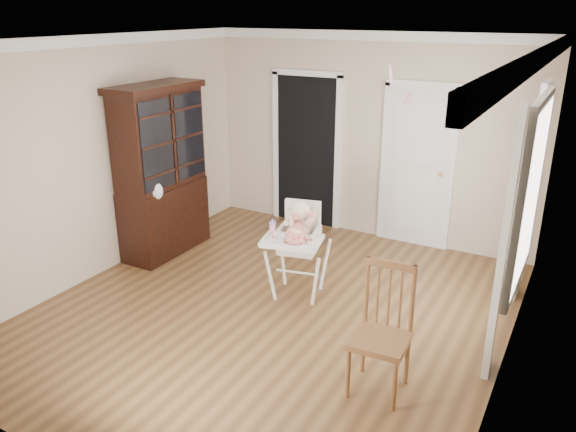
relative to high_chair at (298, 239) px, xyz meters
The scene contains 16 objects.
floor 0.79m from the high_chair, 98.05° to the right, with size 5.00×5.00×0.00m, color #56371D.
ceiling 2.10m from the high_chair, 98.05° to the right, with size 5.00×5.00×0.00m, color white.
wall_back 2.17m from the high_chair, 91.77° to the left, with size 4.50×4.50×0.00m, color beige.
wall_left 2.46m from the high_chair, 169.03° to the right, with size 5.00×5.00×0.00m, color beige.
wall_right 2.34m from the high_chair, 11.59° to the right, with size 5.00×5.00×0.00m, color beige.
crown_molding 2.04m from the high_chair, 98.05° to the right, with size 4.50×5.00×0.12m, color white, non-canonical shape.
doorway 2.30m from the high_chair, 115.33° to the left, with size 1.06×0.05×2.22m.
closet_door 2.16m from the high_chair, 72.55° to the left, with size 0.96×0.09×2.13m.
window_right 2.24m from the high_chair, ahead, with size 0.13×1.84×2.30m.
high_chair is the anchor object (origin of this frame).
baby 0.17m from the high_chair, 99.25° to the left, with size 0.35×0.26×0.50m.
cake 0.28m from the high_chair, 68.40° to the right, with size 0.26×0.26×0.12m.
sippy_cup 0.31m from the high_chair, 145.22° to the right, with size 0.07×0.07×0.17m.
china_cabinet 2.10m from the high_chair, behind, with size 0.56×1.26×2.13m.
dining_chair 1.75m from the high_chair, 39.37° to the right, with size 0.47×0.47×1.09m.
streamer 1.93m from the high_chair, 42.18° to the left, with size 0.03×0.50×0.02m, color pink, non-canonical shape.
Camera 1 is at (2.64, -4.41, 2.96)m, focal length 35.00 mm.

